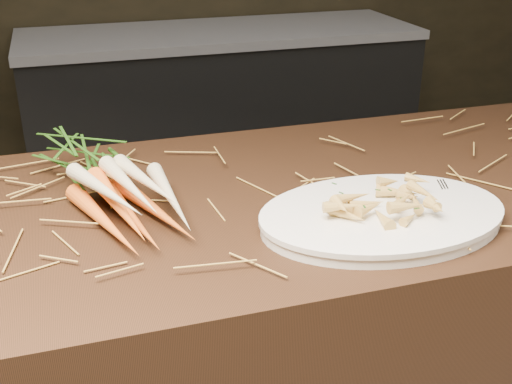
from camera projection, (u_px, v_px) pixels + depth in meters
main_counter at (303, 374)px, 1.41m from camera, size 2.40×0.70×0.90m
back_counter at (222, 116)px, 3.13m from camera, size 1.82×0.62×0.84m
straw_bedding at (310, 184)px, 1.21m from camera, size 1.40×0.60×0.02m
root_veg_bunch at (101, 172)px, 1.17m from camera, size 0.27×0.51×0.09m
serving_platter at (382, 218)px, 1.08m from camera, size 0.43×0.29×0.02m
roasted_veg_heap at (384, 200)px, 1.06m from camera, size 0.21×0.15×0.05m
serving_fork at (467, 205)px, 1.10m from camera, size 0.07×0.15×0.00m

